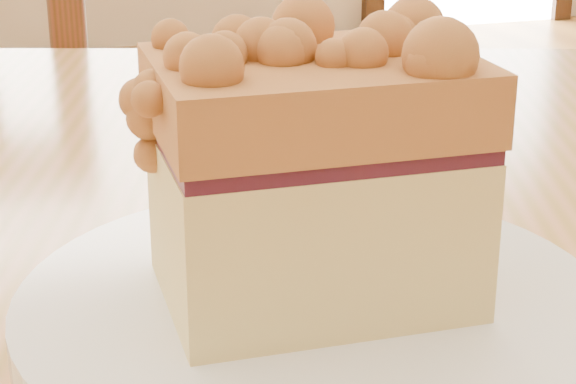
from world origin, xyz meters
The scene contains 2 objects.
plate centered at (0.15, 0.06, 0.76)m, with size 0.22×0.22×0.02m.
cake_slice centered at (0.15, 0.06, 0.82)m, with size 0.12×0.09×0.11m.
Camera 1 is at (0.04, -0.26, 0.93)m, focal length 62.00 mm.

